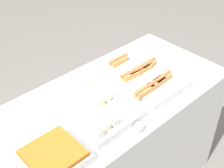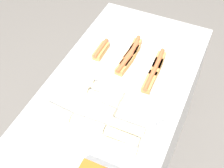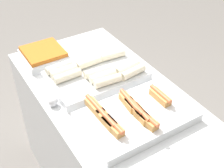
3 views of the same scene
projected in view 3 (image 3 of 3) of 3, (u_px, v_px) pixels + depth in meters
The scene contains 5 objects.
counter at pixel (113, 152), 1.96m from camera, with size 1.44×0.71×0.91m.
tray_hotdogs at pixel (135, 116), 1.52m from camera, with size 0.38×0.54×0.10m.
tray_wraps at pixel (96, 74), 1.78m from camera, with size 0.35×0.54×0.10m.
tray_side_front at pixel (44, 55), 1.95m from camera, with size 0.26×0.25×0.07m.
serving_spoon_near at pixel (52, 101), 1.62m from camera, with size 0.23×0.05×0.05m.
Camera 3 is at (1.09, -0.69, 1.99)m, focal length 50.00 mm.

